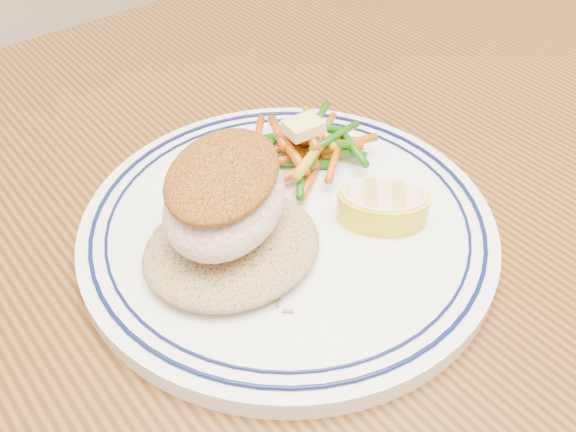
{
  "coord_description": "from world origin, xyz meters",
  "views": [
    {
      "loc": [
        -0.25,
        -0.23,
        1.08
      ],
      "look_at": [
        -0.04,
        0.03,
        0.77
      ],
      "focal_mm": 40.0,
      "sensor_mm": 36.0,
      "label": 1
    }
  ],
  "objects_px": {
    "plate": "(288,227)",
    "fish_fillet": "(224,194)",
    "rice_pilaf": "(232,244)",
    "vegetable_pile": "(308,147)",
    "dining_table": "(349,320)",
    "lemon_wedge": "(383,205)"
  },
  "relations": [
    {
      "from": "plate",
      "to": "rice_pilaf",
      "type": "height_order",
      "value": "rice_pilaf"
    },
    {
      "from": "plate",
      "to": "rice_pilaf",
      "type": "distance_m",
      "value": 0.05
    },
    {
      "from": "dining_table",
      "to": "rice_pilaf",
      "type": "relative_size",
      "value": 12.16
    },
    {
      "from": "dining_table",
      "to": "lemon_wedge",
      "type": "xyz_separation_m",
      "value": [
        0.01,
        -0.01,
        0.13
      ]
    },
    {
      "from": "dining_table",
      "to": "lemon_wedge",
      "type": "relative_size",
      "value": 17.84
    },
    {
      "from": "dining_table",
      "to": "rice_pilaf",
      "type": "height_order",
      "value": "rice_pilaf"
    },
    {
      "from": "fish_fillet",
      "to": "lemon_wedge",
      "type": "relative_size",
      "value": 1.56
    },
    {
      "from": "plate",
      "to": "rice_pilaf",
      "type": "bearing_deg",
      "value": -175.58
    },
    {
      "from": "rice_pilaf",
      "to": "plate",
      "type": "bearing_deg",
      "value": 4.42
    },
    {
      "from": "plate",
      "to": "lemon_wedge",
      "type": "relative_size",
      "value": 3.55
    },
    {
      "from": "rice_pilaf",
      "to": "lemon_wedge",
      "type": "bearing_deg",
      "value": -19.19
    },
    {
      "from": "lemon_wedge",
      "to": "plate",
      "type": "bearing_deg",
      "value": 143.1
    },
    {
      "from": "dining_table",
      "to": "rice_pilaf",
      "type": "distance_m",
      "value": 0.16
    },
    {
      "from": "fish_fillet",
      "to": "vegetable_pile",
      "type": "xyz_separation_m",
      "value": [
        0.1,
        0.04,
        -0.03
      ]
    },
    {
      "from": "dining_table",
      "to": "plate",
      "type": "height_order",
      "value": "plate"
    },
    {
      "from": "dining_table",
      "to": "fish_fillet",
      "type": "relative_size",
      "value": 11.42
    },
    {
      "from": "rice_pilaf",
      "to": "vegetable_pile",
      "type": "xyz_separation_m",
      "value": [
        0.11,
        0.05,
        0.0
      ]
    },
    {
      "from": "fish_fillet",
      "to": "vegetable_pile",
      "type": "height_order",
      "value": "fish_fillet"
    },
    {
      "from": "plate",
      "to": "rice_pilaf",
      "type": "xyz_separation_m",
      "value": [
        -0.05,
        -0.0,
        0.02
      ]
    },
    {
      "from": "vegetable_pile",
      "to": "lemon_wedge",
      "type": "height_order",
      "value": "vegetable_pile"
    },
    {
      "from": "fish_fillet",
      "to": "vegetable_pile",
      "type": "relative_size",
      "value": 1.27
    },
    {
      "from": "plate",
      "to": "fish_fillet",
      "type": "distance_m",
      "value": 0.07
    }
  ]
}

